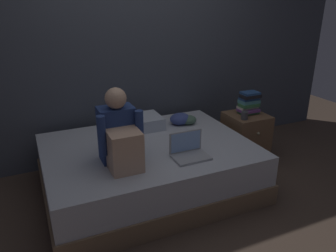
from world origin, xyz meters
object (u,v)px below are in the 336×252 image
at_px(pillow, 136,123).
at_px(mug, 245,116).
at_px(laptop, 189,151).
at_px(book_stack, 249,103).
at_px(clothes_pile, 182,119).
at_px(bed, 148,167).
at_px(nightstand, 245,137).
at_px(person_sitting, 120,136).

distance_m(pillow, mug, 1.21).
bearing_deg(laptop, pillow, 104.76).
distance_m(book_stack, clothes_pile, 0.81).
bearing_deg(laptop, bed, 123.47).
xyz_separation_m(nightstand, mug, (-0.13, -0.12, 0.32)).
height_order(bed, person_sitting, person_sitting).
bearing_deg(person_sitting, clothes_pile, 34.96).
relative_size(laptop, clothes_pile, 1.09).
relative_size(person_sitting, clothes_pile, 2.22).
height_order(nightstand, book_stack, book_stack).
distance_m(pillow, book_stack, 1.33).
bearing_deg(laptop, book_stack, 28.30).
bearing_deg(mug, person_sitting, -168.47).
bearing_deg(mug, nightstand, 42.69).
bearing_deg(book_stack, laptop, -151.70).
bearing_deg(pillow, laptop, -75.24).
height_order(nightstand, person_sitting, person_sitting).
bearing_deg(pillow, person_sitting, -118.08).
xyz_separation_m(nightstand, book_stack, (0.03, 0.03, 0.40)).
bearing_deg(book_stack, clothes_pile, 167.61).
height_order(bed, nightstand, nightstand).
distance_m(nightstand, laptop, 1.22).
height_order(laptop, clothes_pile, laptop).
bearing_deg(person_sitting, pillow, 61.92).
relative_size(nightstand, pillow, 0.99).
bearing_deg(nightstand, laptop, -152.12).
height_order(book_stack, mug, book_stack).
xyz_separation_m(laptop, clothes_pile, (0.30, 0.75, 0.00)).
bearing_deg(pillow, nightstand, -12.11).
distance_m(bed, laptop, 0.54).
bearing_deg(person_sitting, book_stack, 15.21).
distance_m(person_sitting, laptop, 0.64).
bearing_deg(bed, nightstand, 7.79).
distance_m(mug, clothes_pile, 0.70).
height_order(bed, clothes_pile, clothes_pile).
height_order(bed, book_stack, book_stack).
xyz_separation_m(person_sitting, mug, (1.51, 0.31, -0.13)).
relative_size(bed, laptop, 6.25).
xyz_separation_m(nightstand, person_sitting, (-1.64, -0.43, 0.46)).
distance_m(nightstand, pillow, 1.33).
relative_size(laptop, mug, 3.56).
height_order(pillow, clothes_pile, pillow).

